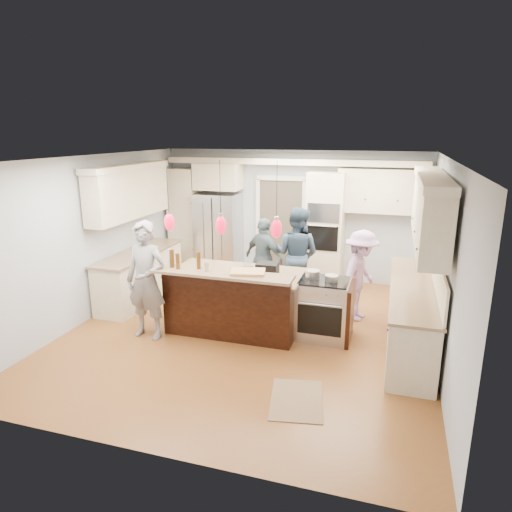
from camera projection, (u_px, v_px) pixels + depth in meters
The scene contains 23 objects.
ground_plane at pixel (250, 331), 7.24m from camera, with size 6.00×6.00×0.00m, color #A0642C.
room_shell at pixel (249, 219), 6.76m from camera, with size 5.54×6.04×2.72m.
refrigerator at pixel (219, 235), 9.87m from camera, with size 0.90×0.70×1.80m, color #B7B7BC.
oven_column at pixel (325, 230), 9.18m from camera, with size 0.72×0.69×2.30m.
back_upper_cabinets at pixel (256, 200), 9.55m from camera, with size 5.30×0.61×2.54m.
right_counter_run at pixel (417, 276), 6.55m from camera, with size 0.64×3.10×2.51m.
left_cabinets at pixel (136, 244), 8.39m from camera, with size 0.64×2.30×2.51m.
kitchen_island at pixel (236, 299), 7.25m from camera, with size 2.10×1.46×1.12m.
island_range at pixel (325, 309), 6.93m from camera, with size 0.82×0.71×0.92m.
pendant_lights at pixel (221, 225), 6.36m from camera, with size 1.75×0.15×1.03m.
person_bar_end at pixel (146, 280), 6.84m from camera, with size 0.66×0.43×1.81m, color gray.
person_far_left at pixel (297, 255), 8.37m from camera, with size 0.86×0.67×1.76m, color #2B3F54.
person_far_right at pixel (264, 258), 8.58m from camera, with size 0.89×0.37×1.52m, color #4D646C.
person_range_side at pixel (360, 276), 7.54m from camera, with size 0.99×0.57×1.53m, color #AC87B5.
floor_rug at pixel (297, 400), 5.39m from camera, with size 0.61×0.89×0.01m, color #90734E.
water_bottle at pixel (170, 258), 6.78m from camera, with size 0.06×0.06×0.26m, color silver.
beer_bottle_a at pixel (172, 258), 6.73m from camera, with size 0.07×0.07×0.27m, color #4C2C0D.
beer_bottle_b at pixel (178, 261), 6.65m from camera, with size 0.06×0.06×0.23m, color #4C2C0D.
beer_bottle_c at pixel (199, 260), 6.66m from camera, with size 0.06×0.06×0.25m, color #4C2C0D.
drink_can at pixel (207, 267), 6.56m from camera, with size 0.06×0.06×0.12m, color #B7B7BC.
cutting_board at pixel (248, 272), 6.47m from camera, with size 0.48×0.34×0.04m, color tan.
pot_large at pixel (313, 274), 6.88m from camera, with size 0.21×0.21×0.13m, color #B7B7BC.
pot_small at pixel (332, 278), 6.74m from camera, with size 0.19×0.19×0.10m, color #B7B7BC.
Camera 1 is at (2.05, -6.34, 3.07)m, focal length 32.00 mm.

